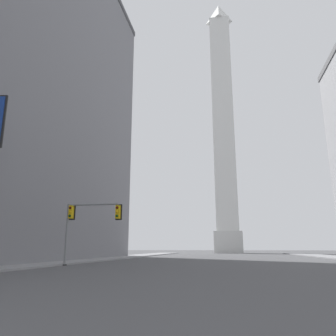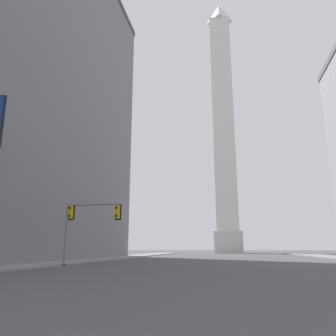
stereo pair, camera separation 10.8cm
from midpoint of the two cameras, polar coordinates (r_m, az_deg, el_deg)
sidewalk_left at (r=37.90m, az=-15.34°, el=-15.31°), size 5.00×110.60×0.15m
obelisk at (r=100.14m, az=9.66°, el=7.91°), size 7.57×7.57×78.90m
traffic_light_mid_left at (r=28.97m, az=-14.11°, el=-8.43°), size 5.01×0.53×5.13m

